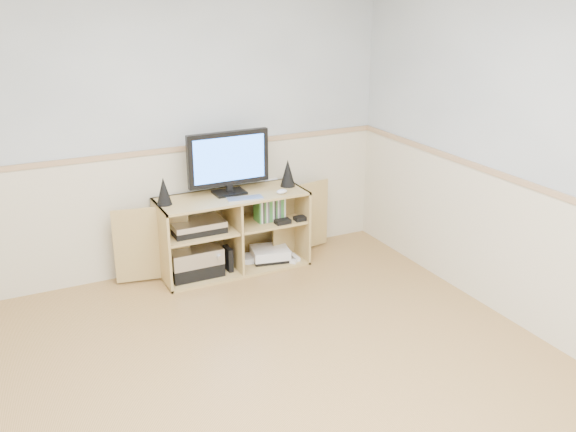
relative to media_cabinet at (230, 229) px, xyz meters
The scene contains 11 objects.
room 2.20m from the media_cabinet, 107.20° to the right, with size 4.04×4.54×2.54m.
media_cabinet is the anchor object (origin of this frame).
monitor 0.60m from the media_cabinet, 90.00° to the right, with size 0.68×0.18×0.52m.
speaker_left 0.70m from the media_cabinet, behind, with size 0.12×0.12×0.22m, color black.
speaker_right 0.68m from the media_cabinet, ahead, with size 0.13×0.13×0.23m, color black.
keyboard 0.38m from the media_cabinet, 73.21° to the right, with size 0.29×0.11×0.01m, color silver.
mouse 0.55m from the media_cabinet, 26.82° to the right, with size 0.10×0.06×0.04m, color white.
av_components 0.35m from the media_cabinet, behind, with size 0.51×0.31×0.47m.
game_consoles 0.42m from the media_cabinet, 12.04° to the right, with size 0.46×0.32×0.11m.
game_cases 0.37m from the media_cabinet, 12.85° to the right, with size 0.24×0.14×0.19m, color #3F8C3F.
wall_outlet 0.57m from the media_cabinet, 21.90° to the left, with size 0.12×0.03×0.12m, color white.
Camera 1 is at (-1.25, -2.65, 2.29)m, focal length 40.00 mm.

